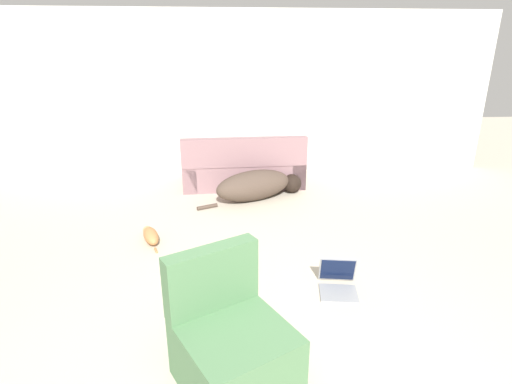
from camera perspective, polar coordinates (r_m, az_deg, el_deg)
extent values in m
cube|color=beige|center=(6.51, -1.37, 13.69)|extent=(7.97, 0.06, 2.53)
cube|color=gray|center=(6.10, -1.89, 2.95)|extent=(1.80, 0.91, 0.38)
cube|color=gray|center=(5.64, -1.63, 5.71)|extent=(1.78, 0.20, 0.41)
cube|color=gray|center=(6.19, 5.40, 3.80)|extent=(0.23, 0.86, 0.52)
cube|color=gray|center=(6.07, -9.33, 3.31)|extent=(0.23, 0.86, 0.52)
ellipsoid|color=#4C3D33|center=(5.41, -0.33, 0.95)|extent=(1.17, 0.82, 0.41)
sphere|color=black|center=(5.74, 5.15, 1.22)|extent=(0.36, 0.36, 0.27)
cylinder|color=#4C3D33|center=(5.21, -6.98, -2.10)|extent=(0.27, 0.16, 0.05)
ellipsoid|color=#BC7A47|center=(4.42, -14.78, -6.08)|extent=(0.26, 0.40, 0.15)
sphere|color=tan|center=(4.62, -15.26, -5.30)|extent=(0.12, 0.12, 0.10)
cylinder|color=#BC7A47|center=(4.24, -14.11, -8.08)|extent=(0.05, 0.10, 0.02)
cube|color=gray|center=(3.53, 11.71, -13.99)|extent=(0.35, 0.31, 0.02)
cube|color=gray|center=(3.61, 11.55, -10.77)|extent=(0.32, 0.15, 0.25)
cube|color=#0F1938|center=(3.60, 11.57, -10.85)|extent=(0.30, 0.13, 0.22)
cube|color=#4C754C|center=(2.59, -3.00, -22.55)|extent=(0.84, 0.85, 0.41)
cube|color=#4C754C|center=(2.53, -6.29, -12.10)|extent=(0.59, 0.39, 0.41)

